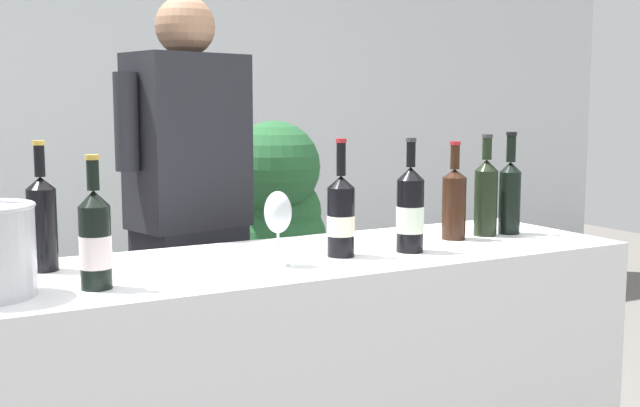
{
  "coord_description": "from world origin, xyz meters",
  "views": [
    {
      "loc": [
        -0.97,
        -2.02,
        1.37
      ],
      "look_at": [
        0.13,
        0.0,
        1.08
      ],
      "focal_mm": 44.32,
      "sensor_mm": 36.0,
      "label": 1
    }
  ],
  "objects_px": {
    "wine_bottle_1": "(510,194)",
    "wine_bottle_5": "(95,240)",
    "wine_glass": "(278,215)",
    "potted_shrub": "(278,232)",
    "wine_bottle_0": "(42,221)",
    "wine_bottle_6": "(410,210)",
    "person_server": "(190,251)",
    "wine_bottle_4": "(341,216)",
    "wine_bottle_3": "(454,201)",
    "wine_bottle_2": "(486,195)"
  },
  "relations": [
    {
      "from": "wine_glass",
      "to": "potted_shrub",
      "type": "height_order",
      "value": "potted_shrub"
    },
    {
      "from": "wine_bottle_3",
      "to": "wine_bottle_5",
      "type": "height_order",
      "value": "wine_bottle_5"
    },
    {
      "from": "wine_bottle_5",
      "to": "potted_shrub",
      "type": "bearing_deg",
      "value": 51.02
    },
    {
      "from": "wine_bottle_3",
      "to": "wine_bottle_5",
      "type": "xyz_separation_m",
      "value": [
        -1.19,
        -0.14,
        -0.01
      ]
    },
    {
      "from": "wine_bottle_5",
      "to": "person_server",
      "type": "bearing_deg",
      "value": 56.56
    },
    {
      "from": "wine_bottle_3",
      "to": "person_server",
      "type": "xyz_separation_m",
      "value": [
        -0.69,
        0.61,
        -0.2
      ]
    },
    {
      "from": "wine_bottle_0",
      "to": "wine_bottle_6",
      "type": "bearing_deg",
      "value": -13.53
    },
    {
      "from": "wine_bottle_4",
      "to": "wine_glass",
      "type": "relative_size",
      "value": 1.66
    },
    {
      "from": "wine_bottle_5",
      "to": "person_server",
      "type": "relative_size",
      "value": 0.19
    },
    {
      "from": "wine_bottle_2",
      "to": "wine_glass",
      "type": "relative_size",
      "value": 1.66
    },
    {
      "from": "person_server",
      "to": "wine_bottle_3",
      "type": "bearing_deg",
      "value": -41.38
    },
    {
      "from": "person_server",
      "to": "wine_bottle_0",
      "type": "bearing_deg",
      "value": -140.1
    },
    {
      "from": "wine_bottle_4",
      "to": "potted_shrub",
      "type": "bearing_deg",
      "value": 71.47
    },
    {
      "from": "wine_bottle_6",
      "to": "potted_shrub",
      "type": "distance_m",
      "value": 1.49
    },
    {
      "from": "wine_bottle_1",
      "to": "person_server",
      "type": "xyz_separation_m",
      "value": [
        -0.93,
        0.61,
        -0.21
      ]
    },
    {
      "from": "wine_bottle_4",
      "to": "wine_bottle_6",
      "type": "bearing_deg",
      "value": -9.77
    },
    {
      "from": "wine_bottle_4",
      "to": "wine_bottle_5",
      "type": "bearing_deg",
      "value": -174.49
    },
    {
      "from": "wine_bottle_6",
      "to": "wine_bottle_2",
      "type": "bearing_deg",
      "value": 17.07
    },
    {
      "from": "wine_bottle_1",
      "to": "wine_bottle_5",
      "type": "bearing_deg",
      "value": -174.27
    },
    {
      "from": "wine_bottle_5",
      "to": "person_server",
      "type": "xyz_separation_m",
      "value": [
        0.5,
        0.75,
        -0.19
      ]
    },
    {
      "from": "person_server",
      "to": "wine_bottle_1",
      "type": "bearing_deg",
      "value": -33.35
    },
    {
      "from": "wine_bottle_1",
      "to": "wine_glass",
      "type": "distance_m",
      "value": 0.93
    },
    {
      "from": "wine_bottle_0",
      "to": "wine_bottle_2",
      "type": "distance_m",
      "value": 1.41
    },
    {
      "from": "wine_bottle_2",
      "to": "wine_bottle_3",
      "type": "xyz_separation_m",
      "value": [
        -0.14,
        -0.01,
        -0.01
      ]
    },
    {
      "from": "wine_bottle_0",
      "to": "person_server",
      "type": "distance_m",
      "value": 0.78
    },
    {
      "from": "wine_bottle_3",
      "to": "wine_bottle_6",
      "type": "bearing_deg",
      "value": -156.02
    },
    {
      "from": "wine_bottle_0",
      "to": "wine_bottle_2",
      "type": "bearing_deg",
      "value": -4.98
    },
    {
      "from": "wine_bottle_0",
      "to": "potted_shrub",
      "type": "relative_size",
      "value": 0.27
    },
    {
      "from": "wine_bottle_2",
      "to": "wine_bottle_3",
      "type": "bearing_deg",
      "value": -176.71
    },
    {
      "from": "wine_bottle_5",
      "to": "potted_shrub",
      "type": "relative_size",
      "value": 0.25
    },
    {
      "from": "wine_bottle_0",
      "to": "wine_bottle_4",
      "type": "height_order",
      "value": "wine_bottle_0"
    },
    {
      "from": "wine_glass",
      "to": "person_server",
      "type": "relative_size",
      "value": 0.12
    },
    {
      "from": "person_server",
      "to": "wine_bottle_4",
      "type": "bearing_deg",
      "value": -72.15
    },
    {
      "from": "wine_bottle_0",
      "to": "wine_bottle_6",
      "type": "xyz_separation_m",
      "value": [
        1.01,
        -0.24,
        -0.01
      ]
    },
    {
      "from": "wine_bottle_6",
      "to": "person_server",
      "type": "distance_m",
      "value": 0.87
    },
    {
      "from": "wine_bottle_1",
      "to": "wine_bottle_5",
      "type": "height_order",
      "value": "wine_bottle_1"
    },
    {
      "from": "wine_bottle_3",
      "to": "wine_bottle_6",
      "type": "xyz_separation_m",
      "value": [
        -0.25,
        -0.11,
        0.0
      ]
    },
    {
      "from": "wine_bottle_0",
      "to": "wine_bottle_3",
      "type": "height_order",
      "value": "wine_bottle_0"
    },
    {
      "from": "wine_bottle_2",
      "to": "wine_bottle_4",
      "type": "bearing_deg",
      "value": -172.22
    },
    {
      "from": "wine_bottle_4",
      "to": "wine_bottle_2",
      "type": "bearing_deg",
      "value": 7.78
    },
    {
      "from": "wine_bottle_2",
      "to": "wine_bottle_6",
      "type": "distance_m",
      "value": 0.41
    },
    {
      "from": "wine_bottle_4",
      "to": "wine_bottle_6",
      "type": "xyz_separation_m",
      "value": [
        0.22,
        -0.04,
        0.01
      ]
    },
    {
      "from": "wine_glass",
      "to": "person_server",
      "type": "bearing_deg",
      "value": 90.2
    },
    {
      "from": "wine_bottle_3",
      "to": "wine_bottle_5",
      "type": "distance_m",
      "value": 1.2
    },
    {
      "from": "wine_glass",
      "to": "person_server",
      "type": "xyz_separation_m",
      "value": [
        -0.0,
        0.72,
        -0.22
      ]
    },
    {
      "from": "wine_bottle_4",
      "to": "person_server",
      "type": "bearing_deg",
      "value": 107.85
    },
    {
      "from": "wine_bottle_4",
      "to": "wine_bottle_1",
      "type": "bearing_deg",
      "value": 5.96
    },
    {
      "from": "wine_bottle_4",
      "to": "wine_bottle_6",
      "type": "distance_m",
      "value": 0.22
    },
    {
      "from": "wine_bottle_0",
      "to": "wine_bottle_1",
      "type": "distance_m",
      "value": 1.51
    },
    {
      "from": "wine_bottle_0",
      "to": "wine_bottle_1",
      "type": "height_order",
      "value": "wine_bottle_1"
    }
  ]
}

